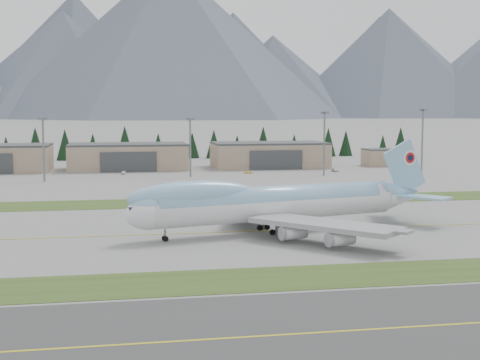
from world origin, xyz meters
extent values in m
plane|color=slate|center=(0.00, 0.00, 0.00)|extent=(7000.00, 7000.00, 0.00)
cube|color=#34491A|center=(0.00, -38.00, 0.00)|extent=(400.00, 14.00, 0.08)
cube|color=#34491A|center=(0.00, 45.00, 0.00)|extent=(400.00, 18.00, 0.08)
cube|color=#393939|center=(0.00, -62.00, 0.00)|extent=(400.00, 32.00, 0.04)
cube|color=gold|center=(0.00, 0.00, 0.00)|extent=(400.00, 0.40, 0.02)
cube|color=gold|center=(0.00, -62.00, 0.00)|extent=(400.00, 0.40, 0.02)
cylinder|color=white|center=(12.08, -1.37, 5.40)|extent=(52.04, 18.69, 6.05)
cylinder|color=#87BADE|center=(11.18, -1.59, 6.52)|extent=(48.31, 17.32, 5.59)
ellipsoid|color=white|center=(-13.20, -7.78, 5.40)|extent=(10.88, 8.25, 6.05)
ellipsoid|color=#87BADE|center=(-13.20, -7.78, 6.52)|extent=(9.11, 6.97, 5.13)
ellipsoid|color=#87BADE|center=(-5.07, -5.72, 8.29)|extent=(26.18, 11.30, 5.59)
cube|color=#0C1433|center=(-16.35, -8.58, 6.61)|extent=(2.53, 2.84, 1.21)
cone|color=white|center=(41.86, 6.19, 5.40)|extent=(12.29, 8.50, 5.93)
cone|color=#87BADE|center=(41.86, 6.19, 6.52)|extent=(11.26, 7.75, 5.40)
cube|color=#87BADE|center=(42.77, 6.42, 11.73)|extent=(11.07, 3.31, 12.85)
cylinder|color=white|center=(43.76, 7.06, 13.97)|extent=(3.30, 1.00, 3.35)
cylinder|color=red|center=(43.74, 7.15, 13.97)|extent=(2.39, 0.78, 2.42)
cylinder|color=#0C1433|center=(43.71, 7.24, 13.97)|extent=(1.40, 0.52, 1.40)
cube|color=#87BADE|center=(42.30, 12.06, 5.96)|extent=(7.40, 11.11, 0.43)
cube|color=#87BADE|center=(45.04, 1.23, 5.96)|extent=(10.81, 11.47, 0.43)
cube|color=gray|center=(10.10, 13.99, 3.72)|extent=(15.24, 29.24, 0.93)
cube|color=gray|center=(17.66, -15.80, 3.72)|extent=(25.33, 26.63, 0.93)
cylinder|color=white|center=(6.87, 9.32, 1.96)|extent=(5.27, 3.45, 2.33)
cylinder|color=white|center=(9.16, 18.84, 1.96)|extent=(5.27, 3.45, 2.33)
cylinder|color=white|center=(12.59, -13.24, 1.96)|extent=(5.27, 3.45, 2.33)
cylinder|color=white|center=(19.15, -20.52, 1.96)|extent=(5.27, 3.45, 2.33)
cylinder|color=slate|center=(-10.49, -7.09, 1.12)|extent=(0.50, 0.50, 2.23)
cylinder|color=slate|center=(10.04, 1.00, 1.21)|extent=(0.63, 0.63, 2.42)
cylinder|color=slate|center=(11.41, -4.42, 1.21)|extent=(0.63, 0.63, 2.42)
cylinder|color=slate|center=(14.55, 2.14, 1.21)|extent=(0.63, 0.63, 2.42)
cylinder|color=slate|center=(15.92, -3.27, 1.21)|extent=(0.63, 0.63, 2.42)
cylinder|color=black|center=(-10.40, -7.45, 0.51)|extent=(1.07, 0.57, 1.02)
cylinder|color=black|center=(-10.58, -6.73, 0.51)|extent=(1.07, 0.57, 1.02)
cylinder|color=black|center=(10.04, 1.00, 0.56)|extent=(1.20, 0.73, 1.12)
cylinder|color=black|center=(11.41, -4.42, 0.56)|extent=(1.20, 0.73, 1.12)
cylinder|color=black|center=(14.55, 2.14, 0.56)|extent=(1.20, 0.73, 1.12)
cylinder|color=black|center=(15.92, -3.27, 0.56)|extent=(1.20, 0.73, 1.12)
cube|color=gray|center=(-15.00, 150.00, 5.00)|extent=(48.00, 26.00, 10.00)
cube|color=#373B3D|center=(-15.00, 150.00, 10.40)|extent=(48.00, 26.00, 0.80)
cube|color=#373B3D|center=(-15.00, 136.70, 4.00)|extent=(22.08, 0.60, 8.00)
cube|color=gray|center=(45.00, 150.00, 5.00)|extent=(48.00, 26.00, 10.00)
cube|color=#373B3D|center=(45.00, 150.00, 10.40)|extent=(48.00, 26.00, 0.80)
cube|color=#373B3D|center=(45.00, 136.70, 4.00)|extent=(22.08, 0.60, 8.00)
cube|color=gray|center=(95.00, 148.00, 3.50)|extent=(14.00, 12.00, 7.00)
cube|color=#373B3D|center=(95.00, 148.00, 7.30)|extent=(14.00, 12.00, 0.60)
cylinder|color=slate|center=(-44.06, 106.31, 10.53)|extent=(0.70, 0.70, 21.07)
cube|color=slate|center=(-44.06, 106.31, 21.47)|extent=(3.20, 3.20, 0.80)
cylinder|color=slate|center=(7.08, 113.42, 10.37)|extent=(0.70, 0.70, 20.74)
cube|color=slate|center=(7.08, 113.42, 21.14)|extent=(3.20, 3.20, 0.80)
cylinder|color=slate|center=(57.04, 109.96, 11.55)|extent=(0.70, 0.70, 23.10)
cube|color=slate|center=(57.04, 109.96, 23.50)|extent=(3.20, 3.20, 0.80)
cylinder|color=slate|center=(97.52, 112.57, 12.05)|extent=(0.70, 0.70, 24.10)
cube|color=slate|center=(97.52, 112.57, 24.50)|extent=(3.20, 3.20, 0.80)
imported|color=white|center=(-17.03, 128.56, 0.00)|extent=(2.03, 4.01, 1.31)
imported|color=gold|center=(30.65, 122.73, 0.00)|extent=(3.21, 1.23, 1.04)
imported|color=silver|center=(66.29, 124.76, 0.00)|extent=(2.21, 4.38, 1.22)
cone|color=black|center=(-73.19, 212.75, 5.91)|extent=(6.62, 6.62, 11.81)
cone|color=black|center=(-59.23, 212.45, 8.15)|extent=(9.13, 9.13, 16.30)
cone|color=black|center=(-44.71, 208.12, 7.71)|extent=(8.63, 8.63, 15.41)
cone|color=black|center=(-31.56, 214.58, 6.51)|extent=(7.29, 7.29, 13.01)
cone|color=black|center=(-15.63, 210.65, 8.41)|extent=(9.42, 9.42, 16.82)
cone|color=black|center=(0.98, 209.17, 6.56)|extent=(7.35, 7.35, 13.13)
cone|color=black|center=(18.53, 212.06, 6.72)|extent=(7.52, 7.52, 13.43)
cone|color=black|center=(29.45, 209.62, 7.38)|extent=(8.27, 8.27, 14.76)
cone|color=black|center=(41.35, 208.22, 5.93)|extent=(6.64, 6.64, 11.87)
cone|color=black|center=(56.61, 215.35, 8.07)|extent=(9.04, 9.04, 16.15)
cone|color=black|center=(72.87, 212.77, 6.03)|extent=(6.75, 6.75, 12.06)
cone|color=black|center=(91.55, 212.43, 7.71)|extent=(8.63, 8.63, 15.41)
cone|color=black|center=(102.20, 214.71, 6.93)|extent=(7.76, 7.76, 13.85)
cone|color=black|center=(120.68, 208.16, 5.80)|extent=(6.49, 6.49, 11.59)
cone|color=black|center=(131.27, 209.31, 7.86)|extent=(8.81, 8.81, 15.73)
cone|color=#46505E|center=(-200.00, 2264.53, 182.40)|extent=(827.08, 827.08, 364.80)
cone|color=white|center=(-200.00, 2264.53, 291.84)|extent=(314.29, 314.29, 145.92)
cone|color=#46505E|center=(150.00, 2108.70, 259.63)|extent=(1142.35, 1142.35, 519.25)
cone|color=#46505E|center=(550.00, 2318.12, 151.68)|extent=(726.55, 726.55, 303.35)
cone|color=white|center=(550.00, 2318.12, 242.68)|extent=(276.09, 276.09, 121.34)
cone|color=#46505E|center=(1000.00, 2309.59, 206.11)|extent=(935.50, 935.50, 412.23)
cone|color=white|center=(1000.00, 2309.59, 329.78)|extent=(355.49, 355.49, 164.89)
cone|color=#46505E|center=(-200.00, 2900.00, 266.16)|extent=(1064.63, 1064.63, 532.32)
cone|color=white|center=(-200.00, 2900.00, 415.21)|extent=(425.85, 425.85, 234.22)
cone|color=#46505E|center=(500.00, 2900.00, 233.89)|extent=(935.55, 935.55, 467.77)
cone|color=white|center=(500.00, 2900.00, 364.86)|extent=(374.22, 374.22, 205.82)
cone|color=#46505E|center=(1200.00, 2900.00, 233.62)|extent=(934.50, 934.50, 467.25)
cone|color=white|center=(1200.00, 2900.00, 364.45)|extent=(373.80, 373.80, 205.59)
camera|label=1|loc=(-18.64, -130.15, 24.16)|focal=50.00mm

